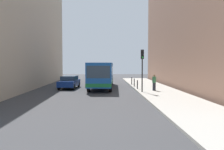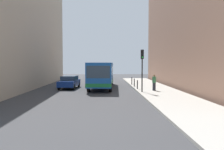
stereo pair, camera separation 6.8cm
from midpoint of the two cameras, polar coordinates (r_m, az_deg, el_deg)
ground_plane at (r=23.85m, az=-1.49°, el=-4.18°), size 80.00×80.00×0.00m
sidewalk at (r=24.45m, az=11.30°, el=-3.89°), size 4.40×40.00×0.15m
building_left at (r=30.35m, az=-24.28°, el=11.73°), size 7.00×32.00×15.47m
building_right at (r=30.39m, az=21.26°, el=12.16°), size 7.00×32.00×15.87m
bus at (r=27.88m, az=-2.43°, el=0.39°), size 3.01×11.12×3.00m
car_beside_bus at (r=27.55m, az=-10.31°, el=-1.64°), size 2.11×4.51×1.48m
car_behind_bus at (r=39.14m, az=-3.17°, el=-0.29°), size 1.88×4.41×1.48m
traffic_light at (r=22.76m, az=7.49°, el=3.04°), size 0.28×0.33×4.10m
bollard_near at (r=25.44m, az=6.31°, el=-2.34°), size 0.11×0.11×0.95m
bollard_mid at (r=28.14m, az=5.55°, el=-1.84°), size 0.11×0.11×0.95m
bollard_far at (r=30.83m, az=4.93°, el=-1.43°), size 0.11×0.11×0.95m
pedestrian_near_signal at (r=24.19m, az=10.36°, el=-1.82°), size 0.38×0.38×1.65m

